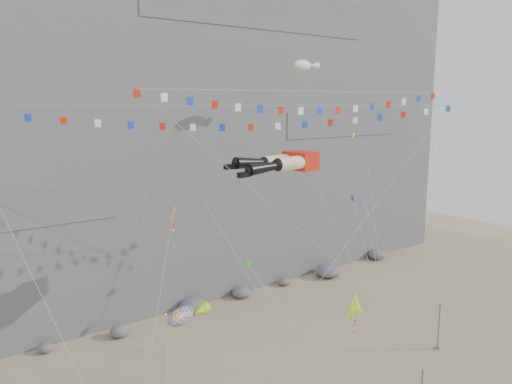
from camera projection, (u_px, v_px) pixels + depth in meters
cliff at (123, 63)px, 57.28m from camera, size 80.00×28.00×50.00m
talus_boulders at (192, 305)px, 49.77m from camera, size 60.00×3.00×1.20m
anchor_pole_right at (439, 326)px, 41.87m from camera, size 0.12×0.12×4.10m
legs_kite at (281, 163)px, 37.89m from camera, size 8.21×14.05×20.40m
flag_banner_upper at (236, 106)px, 39.00m from camera, size 37.14×18.70×27.30m
flag_banner_lower at (311, 92)px, 37.57m from camera, size 26.56×6.89×24.21m
harlequin_kite at (173, 215)px, 31.71m from camera, size 7.49×7.34×16.35m
fish_windsock at (181, 316)px, 30.43m from camera, size 6.54×7.57×10.94m
delta_kite at (356, 309)px, 34.83m from camera, size 2.37×5.36×8.35m
blimp_windsock at (303, 66)px, 47.25m from camera, size 3.97×16.00×28.41m
small_kite_a at (191, 178)px, 35.43m from camera, size 3.97×13.53×20.45m
small_kite_b at (353, 202)px, 43.03m from camera, size 6.64×11.44×17.50m
small_kite_c at (250, 268)px, 33.59m from camera, size 4.91×8.15×12.95m
small_kite_d at (355, 142)px, 44.72m from camera, size 7.98×12.53×22.54m
small_kite_e at (368, 169)px, 43.98m from camera, size 8.25×10.42×19.61m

